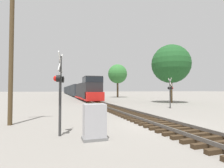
% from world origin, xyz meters
% --- Properties ---
extents(ground_plane, '(400.00, 400.00, 0.00)m').
position_xyz_m(ground_plane, '(0.00, 0.00, 0.00)').
color(ground_plane, gray).
extents(rail_track_bed, '(2.60, 160.00, 0.31)m').
position_xyz_m(rail_track_bed, '(0.00, -0.00, 0.14)').
color(rail_track_bed, '#382819').
rests_on(rail_track_bed, ground).
extents(freight_train, '(2.96, 86.67, 4.38)m').
position_xyz_m(freight_train, '(0.00, 60.59, 1.92)').
color(freight_train, '#232326').
rests_on(freight_train, ground).
extents(crossing_signal_near, '(0.50, 1.01, 3.83)m').
position_xyz_m(crossing_signal_near, '(-5.79, -0.64, 2.34)').
color(crossing_signal_near, '#333333').
rests_on(crossing_signal_near, ground).
extents(crossing_signal_far, '(0.51, 1.01, 3.47)m').
position_xyz_m(crossing_signal_far, '(6.44, 7.89, 2.11)').
color(crossing_signal_far, '#333333').
rests_on(crossing_signal_far, ground).
extents(relay_cabinet, '(1.01, 0.68, 1.50)m').
position_xyz_m(relay_cabinet, '(-4.38, -1.71, 0.74)').
color(relay_cabinet, slate).
rests_on(relay_cabinet, ground).
extents(utility_pole, '(1.80, 0.26, 9.62)m').
position_xyz_m(utility_pole, '(-8.55, 2.82, 4.98)').
color(utility_pole, '#4C3A23').
rests_on(utility_pole, ground).
extents(tree_far_right, '(6.29, 6.29, 9.50)m').
position_xyz_m(tree_far_right, '(11.96, 15.18, 6.34)').
color(tree_far_right, brown).
rests_on(tree_far_right, ground).
extents(tree_mid_background, '(5.32, 5.32, 9.21)m').
position_xyz_m(tree_mid_background, '(10.34, 36.74, 6.51)').
color(tree_mid_background, '#473521').
rests_on(tree_mid_background, ground).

